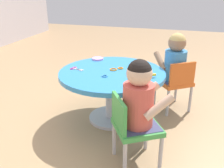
{
  "coord_description": "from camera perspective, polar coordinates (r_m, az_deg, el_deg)",
  "views": [
    {
      "loc": [
        -2.1,
        -0.63,
        1.26
      ],
      "look_at": [
        0.0,
        0.0,
        0.36
      ],
      "focal_mm": 41.42,
      "sensor_mm": 36.0,
      "label": 1
    }
  ],
  "objects": [
    {
      "name": "cookie_cutter_2",
      "position": [
        2.4,
        1.89,
        3.52
      ],
      "size": [
        0.05,
        0.05,
        0.01
      ],
      "primitive_type": "torus",
      "color": "orange",
      "rests_on": "craft_table"
    },
    {
      "name": "cookie_cutter_1",
      "position": [
        2.21,
        -1.61,
        1.8
      ],
      "size": [
        0.05,
        0.05,
        0.01
      ],
      "primitive_type": "torus",
      "color": "#3F99D8",
      "rests_on": "craft_table"
    },
    {
      "name": "craft_scissors",
      "position": [
        2.42,
        -8.07,
        3.37
      ],
      "size": [
        0.09,
        0.14,
        0.01
      ],
      "color": "silver",
      "rests_on": "craft_table"
    },
    {
      "name": "playdough_blob_0",
      "position": [
        2.69,
        -3.16,
        5.59
      ],
      "size": [
        0.12,
        0.12,
        0.02
      ],
      "primitive_type": "cylinder",
      "color": "#CC99E5",
      "rests_on": "craft_table"
    },
    {
      "name": "child_chair_right",
      "position": [
        2.65,
        13.81,
        0.41
      ],
      "size": [
        0.42,
        0.42,
        0.54
      ],
      "color": "#B7B7BC",
      "rests_on": "ground"
    },
    {
      "name": "child_chair_left",
      "position": [
        1.83,
        4.55,
        -9.36
      ],
      "size": [
        0.41,
        0.41,
        0.54
      ],
      "color": "#B7B7BC",
      "rests_on": "ground"
    },
    {
      "name": "seated_child_right",
      "position": [
        2.61,
        13.79,
        5.35
      ],
      "size": [
        0.44,
        0.42,
        0.51
      ],
      "color": "#3F4772",
      "rests_on": "ground"
    },
    {
      "name": "craft_table",
      "position": [
        2.36,
        -0.0,
        0.36
      ],
      "size": [
        0.96,
        0.96,
        0.48
      ],
      "color": "silver",
      "rests_on": "ground"
    },
    {
      "name": "ground_plane",
      "position": [
        2.53,
        -0.0,
        -7.65
      ],
      "size": [
        10.0,
        10.0,
        0.0
      ],
      "primitive_type": "plane",
      "color": "tan"
    },
    {
      "name": "seated_child_left",
      "position": [
        1.73,
        6.02,
        -2.76
      ],
      "size": [
        0.41,
        0.44,
        0.51
      ],
      "color": "#3F4772",
      "rests_on": "ground"
    },
    {
      "name": "rolling_pin",
      "position": [
        2.18,
        6.74,
        1.95
      ],
      "size": [
        0.11,
        0.22,
        0.05
      ],
      "color": "#D83F3F",
      "rests_on": "craft_table"
    },
    {
      "name": "cookie_cutter_0",
      "position": [
        2.37,
        0.42,
        3.22
      ],
      "size": [
        0.07,
        0.07,
        0.01
      ],
      "primitive_type": "torus",
      "color": "orange",
      "rests_on": "craft_table"
    }
  ]
}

